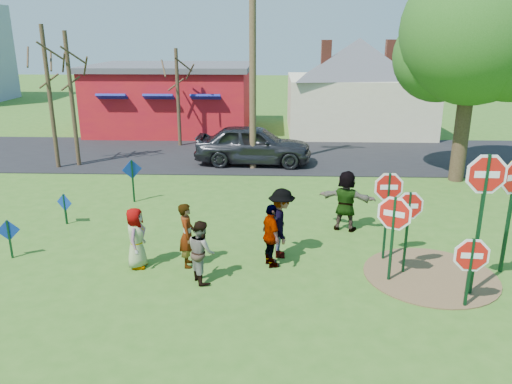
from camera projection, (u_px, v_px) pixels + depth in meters
ground at (248, 255)px, 13.28m from camera, size 120.00×120.00×0.00m
road at (261, 155)px, 24.22m from camera, size 120.00×7.50×0.04m
dirt_patch at (430, 275)px, 12.15m from camera, size 3.20×3.20×0.03m
red_building at (173, 97)px, 30.01m from camera, size 9.40×7.69×3.90m
cream_house at (357, 82)px, 29.32m from camera, size 9.40×9.40×6.50m
stop_sign_a at (394, 221)px, 11.47m from camera, size 0.98×0.52×2.25m
stop_sign_b at (388, 195)px, 12.51m from camera, size 1.00×0.07×2.48m
stop_sign_c at (484, 193)px, 10.58m from camera, size 1.18×0.08×3.41m
stop_sign_e at (471, 259)px, 10.46m from camera, size 1.02×0.07×1.72m
stop_sign_g at (408, 214)px, 11.85m from camera, size 0.93×0.10×2.22m
blue_diamond_b at (9, 235)px, 12.94m from camera, size 0.56×0.16×1.07m
blue_diamond_c at (65, 206)px, 15.30m from camera, size 0.54×0.21×0.98m
blue_diamond_d at (132, 176)px, 17.22m from camera, size 0.60×0.37×1.52m
person_a at (136, 238)px, 12.41m from camera, size 0.50×0.77×1.57m
person_b at (187, 235)px, 12.46m from camera, size 0.46×0.65×1.66m
person_c at (201, 251)px, 11.71m from camera, size 0.86×0.92×1.51m
person_d at (281, 223)px, 12.97m from camera, size 0.71×1.21×1.86m
person_e at (271, 236)px, 12.44m from camera, size 0.72×1.04×1.64m
person_f at (346, 201)px, 14.75m from camera, size 1.79×1.06×1.84m
suv at (253, 144)px, 22.22m from camera, size 5.25×2.33×1.75m
utility_pole at (253, 55)px, 20.34m from camera, size 2.24×0.32×9.14m
leafy_tree at (477, 40)px, 18.42m from camera, size 5.91×5.40×8.41m
bare_tree_west at (48, 78)px, 20.73m from camera, size 1.80×1.80×6.01m
bare_tree_east at (177, 84)px, 25.19m from camera, size 1.80×1.80×4.95m
bare_tree_mid at (70, 81)px, 21.13m from camera, size 1.80×1.80×5.76m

